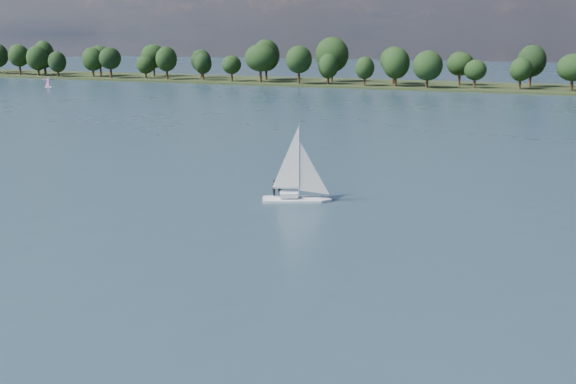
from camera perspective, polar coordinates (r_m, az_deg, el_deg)
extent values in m
plane|color=#233342|center=(127.72, 11.30, 5.32)|extent=(700.00, 700.00, 0.00)
cube|color=black|center=(238.08, 16.53, 8.87)|extent=(660.00, 40.00, 1.50)
cube|color=silver|center=(72.36, 0.49, -0.85)|extent=(7.25, 4.57, 0.83)
cube|color=silver|center=(72.15, 0.49, -0.22)|extent=(2.39, 1.95, 0.52)
cylinder|color=silver|center=(71.31, 0.50, 2.81)|extent=(0.12, 0.12, 8.28)
imported|color=black|center=(73.13, -0.73, 0.47)|extent=(0.62, 0.75, 1.79)
imported|color=black|center=(72.72, -1.16, 0.39)|extent=(1.05, 1.10, 1.79)
cube|color=white|center=(246.94, -20.46, 8.73)|extent=(2.74, 1.43, 0.42)
cylinder|color=silver|center=(246.79, -20.50, 9.22)|extent=(0.07, 0.07, 3.73)
cube|color=#55585A|center=(289.57, -20.61, 9.35)|extent=(4.09, 2.19, 0.50)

